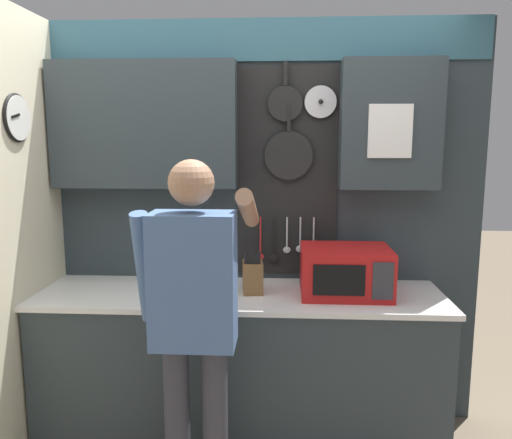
# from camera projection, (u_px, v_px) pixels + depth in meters

# --- Properties ---
(ground_plane) EXTENTS (14.00, 14.00, 0.00)m
(ground_plane) POSITION_uv_depth(u_px,v_px,m) (241.00, 438.00, 2.95)
(ground_plane) COLOR #756651
(base_cabinet_counter) EXTENTS (2.28, 0.63, 0.90)m
(base_cabinet_counter) POSITION_uv_depth(u_px,v_px,m) (240.00, 368.00, 2.88)
(base_cabinet_counter) COLOR #2D383D
(base_cabinet_counter) RESTS_ON ground_plane
(back_wall_unit) EXTENTS (2.85, 0.22, 2.43)m
(back_wall_unit) POSITION_uv_depth(u_px,v_px,m) (239.00, 182.00, 2.99)
(back_wall_unit) COLOR #2D383D
(back_wall_unit) RESTS_ON ground_plane
(microwave) EXTENTS (0.49, 0.38, 0.26)m
(microwave) POSITION_uv_depth(u_px,v_px,m) (345.00, 271.00, 2.76)
(microwave) COLOR red
(microwave) RESTS_ON base_cabinet_counter
(knife_block) EXTENTS (0.13, 0.16, 0.25)m
(knife_block) POSITION_uv_depth(u_px,v_px,m) (253.00, 277.00, 2.79)
(knife_block) COLOR brown
(knife_block) RESTS_ON base_cabinet_counter
(utensil_crock) EXTENTS (0.10, 0.10, 0.32)m
(utensil_crock) POSITION_uv_depth(u_px,v_px,m) (211.00, 278.00, 2.81)
(utensil_crock) COLOR white
(utensil_crock) RESTS_ON base_cabinet_counter
(person) EXTENTS (0.54, 0.64, 1.66)m
(person) POSITION_uv_depth(u_px,v_px,m) (194.00, 307.00, 2.27)
(person) COLOR #383842
(person) RESTS_ON ground_plane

